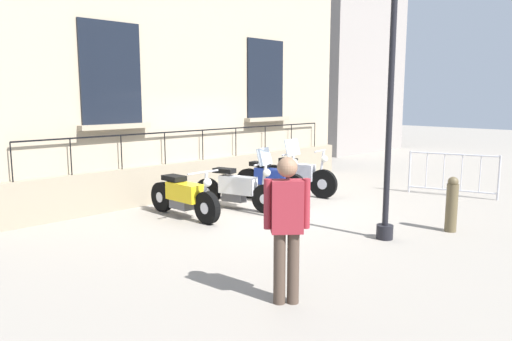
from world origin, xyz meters
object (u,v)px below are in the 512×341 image
object	(u,v)px
motorcycle_blue	(271,182)
motorcycle_silver	(298,177)
motorcycle_yellow	(184,197)
pedestrian_standing	(287,222)
bollard	(452,204)
motorcycle_white	(237,189)
crowd_barrier	(453,173)
lamppost	(392,58)

from	to	relation	value
motorcycle_blue	motorcycle_silver	distance (m)	1.00
motorcycle_yellow	pedestrian_standing	distance (m)	4.43
motorcycle_blue	motorcycle_silver	xyz separation A→B (m)	(-0.03, 1.00, -0.02)
motorcycle_blue	pedestrian_standing	world-z (taller)	pedestrian_standing
motorcycle_silver	bollard	world-z (taller)	motorcycle_silver
motorcycle_white	pedestrian_standing	world-z (taller)	pedestrian_standing
motorcycle_yellow	motorcycle_silver	size ratio (longest dim) A/B	1.01
motorcycle_yellow	motorcycle_white	world-z (taller)	motorcycle_white
motorcycle_yellow	crowd_barrier	xyz separation A→B (m)	(2.88, 5.84, 0.15)
lamppost	bollard	xyz separation A→B (m)	(0.60, 1.24, -2.50)
crowd_barrier	motorcycle_white	bearing A→B (deg)	-119.93
crowd_barrier	bollard	xyz separation A→B (m)	(1.30, -3.07, -0.06)
motorcycle_blue	lamppost	distance (m)	4.27
motorcycle_white	bollard	xyz separation A→B (m)	(3.95, 1.54, 0.06)
motorcycle_yellow	crowd_barrier	bearing A→B (deg)	63.71
motorcycle_yellow	lamppost	xyz separation A→B (m)	(3.59, 1.53, 2.58)
motorcycle_blue	crowd_barrier	world-z (taller)	motorcycle_blue
motorcycle_white	crowd_barrier	bearing A→B (deg)	60.07
motorcycle_yellow	pedestrian_standing	size ratio (longest dim) A/B	1.20
motorcycle_silver	crowd_barrier	size ratio (longest dim) A/B	1.04
motorcycle_yellow	motorcycle_silver	xyz separation A→B (m)	(0.19, 3.28, 0.03)
motorcycle_yellow	motorcycle_blue	size ratio (longest dim) A/B	1.05
motorcycle_white	motorcycle_silver	bearing A→B (deg)	91.01
lamppost	pedestrian_standing	distance (m)	3.74
bollard	pedestrian_standing	world-z (taller)	pedestrian_standing
motorcycle_yellow	motorcycle_white	xyz separation A→B (m)	(0.23, 1.23, 0.02)
motorcycle_blue	bollard	bearing A→B (deg)	6.96
motorcycle_white	motorcycle_yellow	bearing A→B (deg)	-100.58
motorcycle_white	bollard	world-z (taller)	motorcycle_white
motorcycle_silver	motorcycle_white	bearing A→B (deg)	-88.99
motorcycle_silver	pedestrian_standing	bearing A→B (deg)	-51.13
bollard	pedestrian_standing	bearing A→B (deg)	-91.00
motorcycle_yellow	bollard	distance (m)	5.01
motorcycle_silver	pedestrian_standing	xyz separation A→B (m)	(3.91, -4.85, 0.53)
motorcycle_yellow	pedestrian_standing	xyz separation A→B (m)	(4.11, -1.57, 0.56)
pedestrian_standing	crowd_barrier	bearing A→B (deg)	99.36
motorcycle_yellow	motorcycle_white	distance (m)	1.25
motorcycle_blue	pedestrian_standing	xyz separation A→B (m)	(3.88, -3.86, 0.51)
motorcycle_white	lamppost	world-z (taller)	lamppost
motorcycle_yellow	motorcycle_white	bearing A→B (deg)	79.42
motorcycle_blue	crowd_barrier	distance (m)	4.44
crowd_barrier	bollard	distance (m)	3.34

